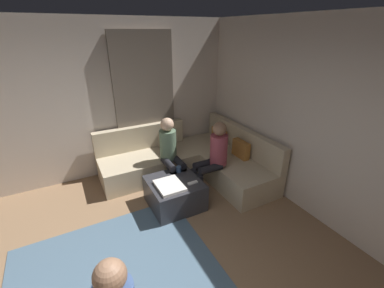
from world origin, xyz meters
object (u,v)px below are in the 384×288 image
(game_remote, at_px, (193,183))
(person_on_couch_back, at_px, (213,155))
(sectional_couch, at_px, (192,160))
(person_on_couch_side, at_px, (170,151))
(ottoman, at_px, (175,193))
(coffee_mug, at_px, (179,169))

(game_remote, height_order, person_on_couch_back, person_on_couch_back)
(sectional_couch, bearing_deg, game_remote, -27.66)
(person_on_couch_back, xyz_separation_m, person_on_couch_side, (-0.47, -0.55, 0.00))
(sectional_couch, height_order, person_on_couch_back, person_on_couch_back)
(ottoman, xyz_separation_m, person_on_couch_back, (-0.07, 0.73, 0.45))
(ottoman, bearing_deg, coffee_mug, 140.71)
(ottoman, relative_size, game_remote, 5.07)
(coffee_mug, height_order, person_on_couch_side, person_on_couch_side)
(sectional_couch, distance_m, person_on_couch_side, 0.64)
(sectional_couch, relative_size, person_on_couch_back, 2.12)
(coffee_mug, xyz_separation_m, game_remote, (0.40, 0.04, -0.04))
(sectional_couch, bearing_deg, coffee_mug, -46.69)
(sectional_couch, distance_m, game_remote, 0.99)
(coffee_mug, distance_m, person_on_couch_side, 0.37)
(ottoman, height_order, person_on_couch_side, person_on_couch_side)
(game_remote, distance_m, person_on_couch_side, 0.75)
(coffee_mug, relative_size, person_on_couch_side, 0.08)
(game_remote, bearing_deg, ottoman, -129.29)
(sectional_couch, xyz_separation_m, game_remote, (0.86, -0.45, 0.15))
(game_remote, relative_size, person_on_couch_back, 0.12)
(sectional_couch, bearing_deg, person_on_couch_side, -73.29)
(sectional_couch, relative_size, game_remote, 17.00)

